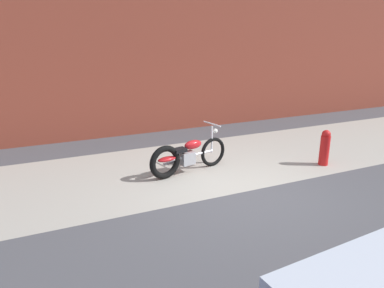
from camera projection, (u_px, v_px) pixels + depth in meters
ground_plane at (240, 193)px, 6.83m from camera, size 80.00×80.00×0.00m
sidewalk_slab at (201, 164)px, 8.35m from camera, size 36.00×3.50×0.01m
brick_building_wall at (152, 50)px, 10.64m from camera, size 36.00×0.50×4.95m
motorcycle_red at (184, 156)px, 7.68m from camera, size 1.98×0.69×1.03m
fire_hydrant at (325, 147)px, 8.19m from camera, size 0.22×0.22×0.84m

